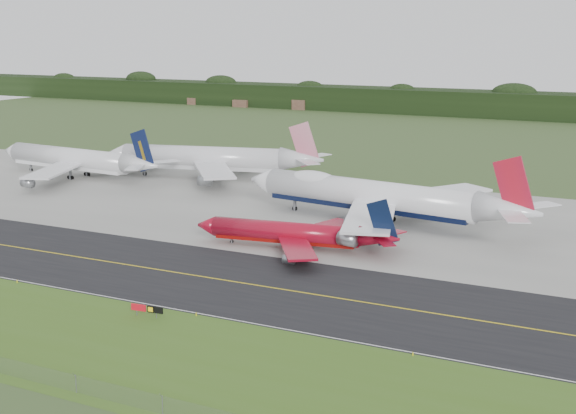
{
  "coord_description": "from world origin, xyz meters",
  "views": [
    {
      "loc": [
        65.83,
        -113.42,
        40.74
      ],
      "look_at": [
        -1.74,
        22.0,
        7.23
      ],
      "focal_mm": 50.0,
      "sensor_mm": 36.0,
      "label": 1
    }
  ],
  "objects_px": {
    "jet_ba_747": "(377,196)",
    "jet_red_737": "(296,234)",
    "jet_navy_gold": "(78,160)",
    "jet_star_tail": "(213,159)",
    "taxiway_sign": "(147,309)"
  },
  "relations": [
    {
      "from": "jet_navy_gold",
      "to": "jet_ba_747",
      "type": "bearing_deg",
      "value": -8.56
    },
    {
      "from": "jet_star_tail",
      "to": "taxiway_sign",
      "type": "relative_size",
      "value": 12.07
    },
    {
      "from": "jet_ba_747",
      "to": "jet_navy_gold",
      "type": "relative_size",
      "value": 1.16
    },
    {
      "from": "jet_red_737",
      "to": "jet_navy_gold",
      "type": "bearing_deg",
      "value": 155.34
    },
    {
      "from": "jet_star_tail",
      "to": "taxiway_sign",
      "type": "bearing_deg",
      "value": -63.29
    },
    {
      "from": "jet_red_737",
      "to": "jet_star_tail",
      "type": "xyz_separation_m",
      "value": [
        -52.97,
        55.96,
        2.57
      ]
    },
    {
      "from": "jet_navy_gold",
      "to": "jet_star_tail",
      "type": "height_order",
      "value": "jet_star_tail"
    },
    {
      "from": "jet_ba_747",
      "to": "jet_star_tail",
      "type": "height_order",
      "value": "jet_ba_747"
    },
    {
      "from": "taxiway_sign",
      "to": "jet_red_737",
      "type": "bearing_deg",
      "value": 85.7
    },
    {
      "from": "jet_ba_747",
      "to": "taxiway_sign",
      "type": "xyz_separation_m",
      "value": [
        -9.79,
        -69.09,
        -4.71
      ]
    },
    {
      "from": "jet_ba_747",
      "to": "jet_red_737",
      "type": "distance_m",
      "value": 27.16
    },
    {
      "from": "jet_navy_gold",
      "to": "taxiway_sign",
      "type": "relative_size",
      "value": 11.42
    },
    {
      "from": "jet_ba_747",
      "to": "jet_navy_gold",
      "type": "xyz_separation_m",
      "value": [
        -94.61,
        14.24,
        -0.89
      ]
    },
    {
      "from": "jet_ba_747",
      "to": "jet_navy_gold",
      "type": "distance_m",
      "value": 95.68
    },
    {
      "from": "jet_navy_gold",
      "to": "taxiway_sign",
      "type": "distance_m",
      "value": 118.96
    }
  ]
}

